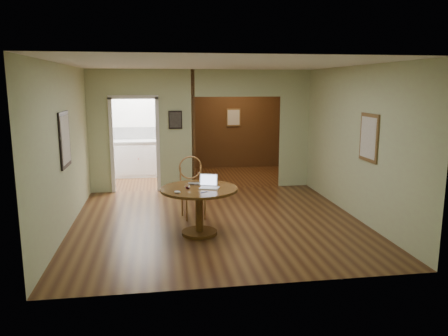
{
  "coord_description": "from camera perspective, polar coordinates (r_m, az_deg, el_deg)",
  "views": [
    {
      "loc": [
        -1.01,
        -7.27,
        2.37
      ],
      "look_at": [
        0.08,
        -0.2,
        1.0
      ],
      "focal_mm": 35.0,
      "sensor_mm": 36.0,
      "label": 1
    }
  ],
  "objects": [
    {
      "name": "dining_table",
      "position": [
        6.95,
        -3.27,
        -4.2
      ],
      "size": [
        1.22,
        1.22,
        0.77
      ],
      "rotation": [
        0.0,
        0.0,
        -0.24
      ],
      "color": "brown",
      "rests_on": "ground"
    },
    {
      "name": "kitchen_cabinet",
      "position": [
        11.63,
        -10.32,
        1.29
      ],
      "size": [
        2.06,
        0.6,
        0.94
      ],
      "color": "white",
      "rests_on": "ground"
    },
    {
      "name": "pen",
      "position": [
        6.61,
        -2.57,
        -3.17
      ],
      "size": [
        0.12,
        0.08,
        0.01
      ],
      "primitive_type": "cylinder",
      "rotation": [
        0.0,
        1.57,
        0.57
      ],
      "color": "navy",
      "rests_on": "dining_table"
    },
    {
      "name": "room_shell",
      "position": [
        10.44,
        -5.77,
        4.84
      ],
      "size": [
        5.2,
        7.5,
        5.0
      ],
      "color": "white",
      "rests_on": "ground"
    },
    {
      "name": "wine_glass",
      "position": [
        6.83,
        -4.77,
        -2.39
      ],
      "size": [
        0.08,
        0.08,
        0.09
      ],
      "primitive_type": null,
      "color": "white",
      "rests_on": "dining_table"
    },
    {
      "name": "floor",
      "position": [
        7.71,
        -0.83,
        -7.04
      ],
      "size": [
        5.0,
        5.0,
        0.0
      ],
      "primitive_type": "plane",
      "color": "#3F2112",
      "rests_on": "ground"
    },
    {
      "name": "chair",
      "position": [
        7.88,
        -4.18,
        -2.05
      ],
      "size": [
        0.54,
        0.54,
        1.11
      ],
      "rotation": [
        0.0,
        0.0,
        0.18
      ],
      "color": "#AC613D",
      "rests_on": "ground"
    },
    {
      "name": "open_laptop",
      "position": [
        6.91,
        -1.98,
        -2.08
      ],
      "size": [
        0.35,
        0.34,
        0.21
      ],
      "rotation": [
        0.0,
        0.0,
        -0.33
      ],
      "color": "white",
      "rests_on": "dining_table"
    },
    {
      "name": "grocery_bag",
      "position": [
        11.55,
        -6.45,
        4.43
      ],
      "size": [
        0.38,
        0.35,
        0.3
      ],
      "primitive_type": "ellipsoid",
      "rotation": [
        0.0,
        0.0,
        -0.37
      ],
      "color": "beige",
      "rests_on": "kitchen_cabinet"
    },
    {
      "name": "closed_laptop",
      "position": [
        7.1,
        -3.43,
        -2.12
      ],
      "size": [
        0.35,
        0.25,
        0.03
      ],
      "primitive_type": "imported",
      "rotation": [
        0.0,
        0.0,
        -0.14
      ],
      "color": "#AAABAF",
      "rests_on": "dining_table"
    },
    {
      "name": "mouse",
      "position": [
        6.58,
        -6.13,
        -3.14
      ],
      "size": [
        0.11,
        0.07,
        0.04
      ],
      "primitive_type": "ellipsoid",
      "rotation": [
        0.0,
        0.0,
        -0.18
      ],
      "color": "white",
      "rests_on": "dining_table"
    }
  ]
}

